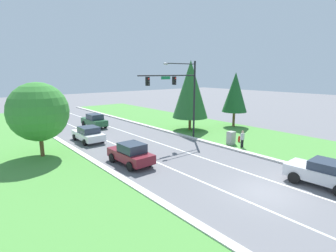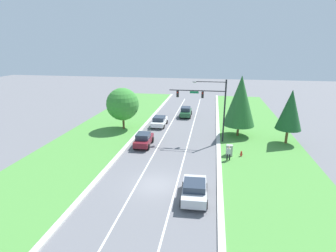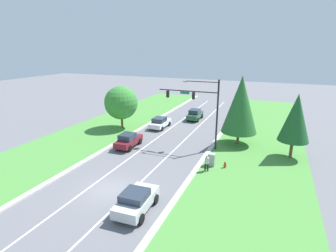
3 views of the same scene
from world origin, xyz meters
name	(u,v)px [view 3 (image 3 of 3)]	position (x,y,z in m)	size (l,w,h in m)	color
ground_plane	(110,190)	(0.00, 0.00, 0.00)	(160.00, 160.00, 0.00)	slate
curb_strip_right	(172,204)	(5.65, 0.00, 0.07)	(0.50, 90.00, 0.15)	beige
curb_strip_left	(58,177)	(-5.65, 0.00, 0.07)	(0.50, 90.00, 0.15)	beige
grass_verge_right	(244,221)	(10.90, 0.00, 0.04)	(10.00, 90.00, 0.08)	#4C8E3D
grass_verge_left	(17,168)	(-10.90, 0.00, 0.04)	(10.00, 90.00, 0.08)	#4C8E3D
lane_stripe_inner_left	(92,186)	(-1.80, 0.00, 0.00)	(0.14, 81.00, 0.01)	white
lane_stripe_inner_right	(128,194)	(1.80, 0.00, 0.00)	(0.14, 81.00, 0.01)	white
traffic_signal_mast	(200,103)	(4.21, 12.27, 5.37)	(7.14, 0.41, 8.11)	black
burgundy_sedan	(128,140)	(-3.61, 9.20, 0.85)	(2.05, 4.21, 1.70)	maroon
forest_sedan	(195,114)	(0.10, 24.18, 0.88)	(2.00, 4.43, 1.75)	#235633
silver_sedan	(136,200)	(3.53, -1.72, 0.85)	(2.28, 4.21, 1.65)	silver
white_sedan	(160,122)	(-3.37, 17.86, 0.78)	(2.08, 4.41, 1.57)	white
utility_cabinet	(212,160)	(6.80, 7.76, 0.67)	(0.70, 0.60, 1.34)	#9E9E99
pedestrian	(207,163)	(6.65, 6.37, 0.94)	(0.41, 0.27, 1.69)	black
fire_hydrant	(225,165)	(8.15, 7.77, 0.34)	(0.34, 0.20, 0.70)	red
conifer_near_right_tree	(241,105)	(8.31, 15.06, 4.99)	(4.23, 4.23, 8.38)	brown
oak_near_left_tree	(121,103)	(-8.38, 15.45, 3.81)	(4.78, 4.78, 6.21)	brown
conifer_far_right_tree	(296,118)	(14.17, 12.97, 4.48)	(3.13, 3.13, 7.00)	brown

